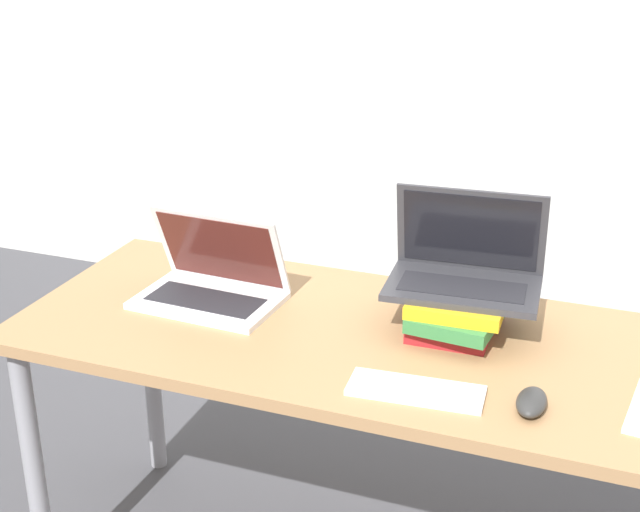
# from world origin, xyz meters

# --- Properties ---
(desk) EXTENTS (1.68, 0.69, 0.75)m
(desk) POSITION_xyz_m (0.00, 0.34, 0.67)
(desk) COLOR #9E754C
(desk) RESTS_ON ground_plane
(laptop_left) EXTENTS (0.36, 0.25, 0.23)m
(laptop_left) POSITION_xyz_m (-0.43, 0.39, 0.79)
(laptop_left) COLOR silver
(laptop_left) RESTS_ON desk
(book_stack) EXTENTS (0.22, 0.29, 0.10)m
(book_stack) POSITION_xyz_m (0.19, 0.44, 0.80)
(book_stack) COLOR maroon
(book_stack) RESTS_ON desk
(laptop_on_books) EXTENTS (0.36, 0.24, 0.23)m
(laptop_on_books) POSITION_xyz_m (0.19, 0.47, 0.89)
(laptop_on_books) COLOR #333338
(laptop_on_books) RESTS_ON book_stack
(wireless_keyboard) EXTENTS (0.29, 0.12, 0.01)m
(wireless_keyboard) POSITION_xyz_m (0.17, 0.13, 0.75)
(wireless_keyboard) COLOR white
(wireless_keyboard) RESTS_ON desk
(mouse) EXTENTS (0.06, 0.11, 0.04)m
(mouse) POSITION_xyz_m (0.40, 0.15, 0.76)
(mouse) COLOR #2D2D2D
(mouse) RESTS_ON desk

